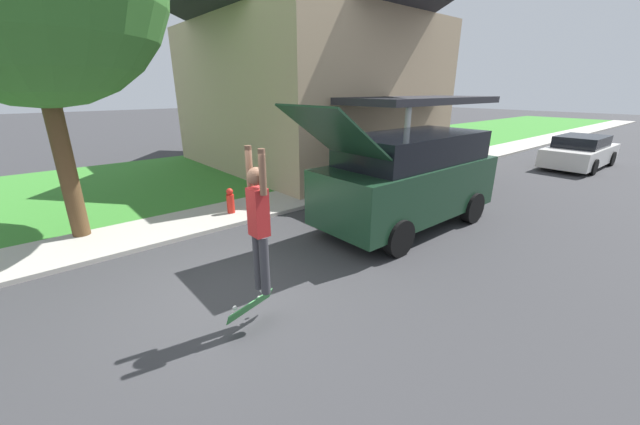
# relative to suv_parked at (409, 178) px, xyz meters

# --- Properties ---
(ground_plane) EXTENTS (120.00, 120.00, 0.00)m
(ground_plane) POSITION_rel_suv_parked_xyz_m (0.06, -4.79, -1.22)
(ground_plane) COLOR #333335
(lawn) EXTENTS (10.00, 80.00, 0.08)m
(lawn) POSITION_rel_suv_parked_xyz_m (-7.94, 1.21, -1.18)
(lawn) COLOR #387F2D
(lawn) RESTS_ON ground_plane
(sidewalk) EXTENTS (1.80, 80.00, 0.10)m
(sidewalk) POSITION_rel_suv_parked_xyz_m (-3.54, 1.21, -1.17)
(sidewalk) COLOR #ADA89E
(sidewalk) RESTS_ON ground_plane
(house) EXTENTS (12.18, 8.68, 8.23)m
(house) POSITION_rel_suv_parked_xyz_m (-7.82, 3.06, 3.13)
(house) COLOR tan
(house) RESTS_ON lawn
(suv_parked) EXTENTS (2.11, 5.53, 2.97)m
(suv_parked) POSITION_rel_suv_parked_xyz_m (0.00, 0.00, 0.00)
(suv_parked) COLOR #193823
(suv_parked) RESTS_ON ground_plane
(car_down_street) EXTENTS (1.95, 4.51, 1.34)m
(car_down_street) POSITION_rel_suv_parked_xyz_m (0.49, 11.47, -0.58)
(car_down_street) COLOR silver
(car_down_street) RESTS_ON ground_plane
(skateboarder) EXTENTS (0.41, 0.23, 2.01)m
(skateboarder) POSITION_rel_suv_parked_xyz_m (1.10, -4.76, 0.37)
(skateboarder) COLOR #38383D
(skateboarder) RESTS_ON ground_plane
(skateboard) EXTENTS (0.28, 0.77, 0.29)m
(skateboard) POSITION_rel_suv_parked_xyz_m (1.01, -4.93, -0.89)
(skateboard) COLOR #337F3D
(skateboard) RESTS_ON ground_plane
(fire_hydrant) EXTENTS (0.20, 0.20, 0.67)m
(fire_hydrant) POSITION_rel_suv_parked_xyz_m (-3.43, -2.98, -0.79)
(fire_hydrant) COLOR red
(fire_hydrant) RESTS_ON sidewalk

